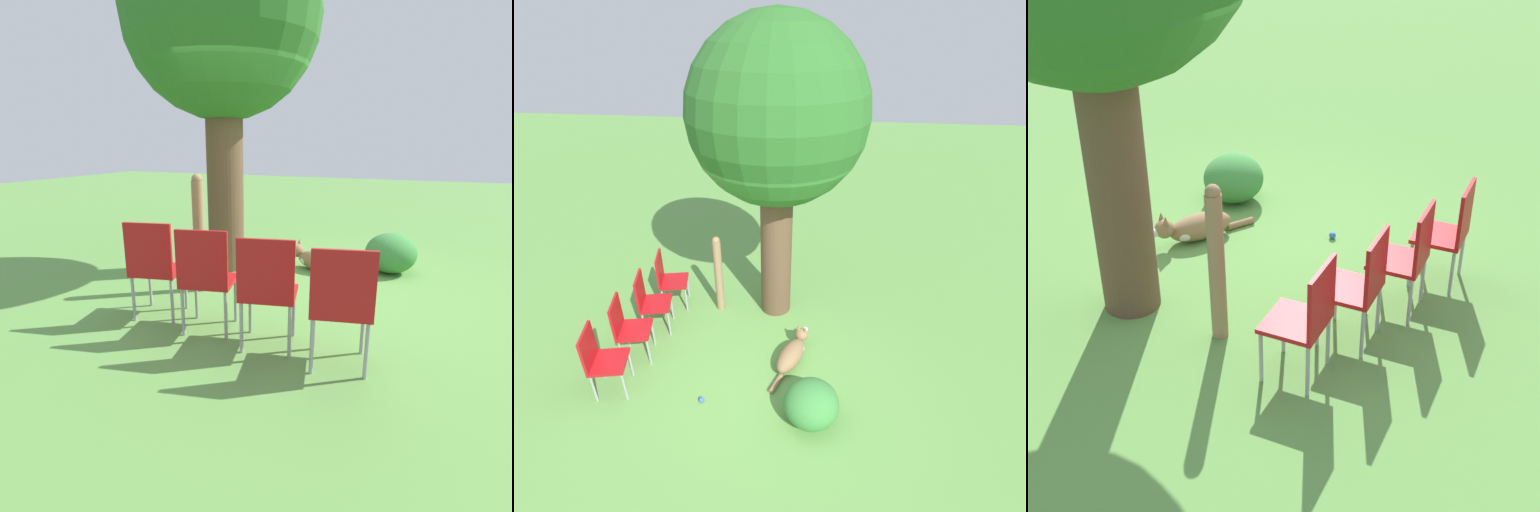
{
  "view_description": "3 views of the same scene",
  "coord_description": "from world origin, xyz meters",
  "views": [
    {
      "loc": [
        -4.37,
        -1.13,
        1.62
      ],
      "look_at": [
        -0.73,
        0.39,
        0.5
      ],
      "focal_mm": 28.0,
      "sensor_mm": 36.0,
      "label": 1
    },
    {
      "loc": [
        0.73,
        -3.9,
        4.07
      ],
      "look_at": [
        0.13,
        1.25,
        0.95
      ],
      "focal_mm": 28.0,
      "sensor_mm": 36.0,
      "label": 2
    },
    {
      "loc": [
        -3.8,
        4.43,
        3.39
      ],
      "look_at": [
        -0.77,
        0.43,
        0.45
      ],
      "focal_mm": 50.0,
      "sensor_mm": 36.0,
      "label": 3
    }
  ],
  "objects": [
    {
      "name": "red_chair_3",
      "position": [
        -1.48,
        1.1,
        0.54
      ],
      "size": [
        0.5,
        0.52,
        0.95
      ],
      "rotation": [
        0.0,
        0.0,
        0.22
      ],
      "color": "#B21419",
      "rests_on": "ground_plane"
    },
    {
      "name": "red_chair_0",
      "position": [
        -1.71,
        -0.67,
        0.54
      ],
      "size": [
        0.5,
        0.52,
        0.95
      ],
      "rotation": [
        0.0,
        0.0,
        0.22
      ],
      "color": "#B21419",
      "rests_on": "ground_plane"
    },
    {
      "name": "dog",
      "position": [
        0.57,
        0.08,
        0.14
      ],
      "size": [
        0.49,
        1.07,
        0.36
      ],
      "rotation": [
        0.0,
        0.0,
        1.22
      ],
      "color": "olive",
      "rests_on": "ground_plane"
    },
    {
      "name": "ground_plane",
      "position": [
        0.0,
        0.0,
        0.0
      ],
      "size": [
        30.0,
        30.0,
        0.0
      ],
      "primitive_type": "plane",
      "color": "#609947"
    },
    {
      "name": "low_shrub",
      "position": [
        0.85,
        -0.82,
        0.26
      ],
      "size": [
        0.64,
        0.64,
        0.51
      ],
      "color": "#3D843D",
      "rests_on": "ground_plane"
    },
    {
      "name": "fence_post",
      "position": [
        -0.65,
        1.11,
        0.66
      ],
      "size": [
        0.13,
        0.13,
        1.31
      ],
      "color": "#937551",
      "rests_on": "ground_plane"
    },
    {
      "name": "red_chair_2",
      "position": [
        -1.56,
        0.51,
        0.54
      ],
      "size": [
        0.5,
        0.52,
        0.95
      ],
      "rotation": [
        0.0,
        0.0,
        0.22
      ],
      "color": "#B21419",
      "rests_on": "ground_plane"
    },
    {
      "name": "tennis_ball",
      "position": [
        -0.49,
        -0.74,
        0.03
      ],
      "size": [
        0.07,
        0.07,
        0.07
      ],
      "color": "blue",
      "rests_on": "ground_plane"
    },
    {
      "name": "red_chair_1",
      "position": [
        -1.64,
        -0.08,
        0.54
      ],
      "size": [
        0.5,
        0.52,
        0.95
      ],
      "rotation": [
        0.0,
        0.0,
        0.22
      ],
      "color": "#B21419",
      "rests_on": "ground_plane"
    }
  ]
}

